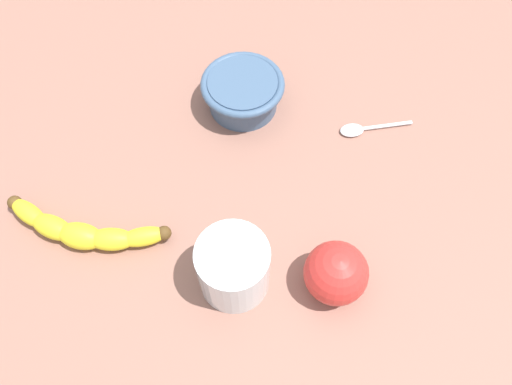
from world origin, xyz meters
TOP-DOWN VIEW (x-y plane):
  - wooden_tabletop at (0.00, 0.00)cm, footprint 120.00×120.00cm
  - banana at (11.31, 13.79)cm, footprint 22.74×8.55cm
  - smoothie_glass at (-9.61, 11.05)cm, footprint 8.98×8.98cm
  - ceramic_bowl at (1.52, -15.28)cm, footprint 12.57×12.57cm
  - apple_fruit at (-21.26, 6.33)cm, footprint 8.03×8.03cm
  - teaspoon at (-16.15, -17.80)cm, footprint 10.14×7.39cm

SIDE VIEW (x-z plane):
  - wooden_tabletop at x=0.00cm, z-range 0.00..3.00cm
  - teaspoon at x=-16.15cm, z-range 3.00..3.80cm
  - banana at x=11.31cm, z-range 3.00..6.56cm
  - ceramic_bowl at x=1.52cm, z-range 3.51..8.95cm
  - apple_fruit at x=-21.26cm, z-range 3.00..11.03cm
  - smoothie_glass at x=-9.61cm, z-range 2.87..11.76cm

